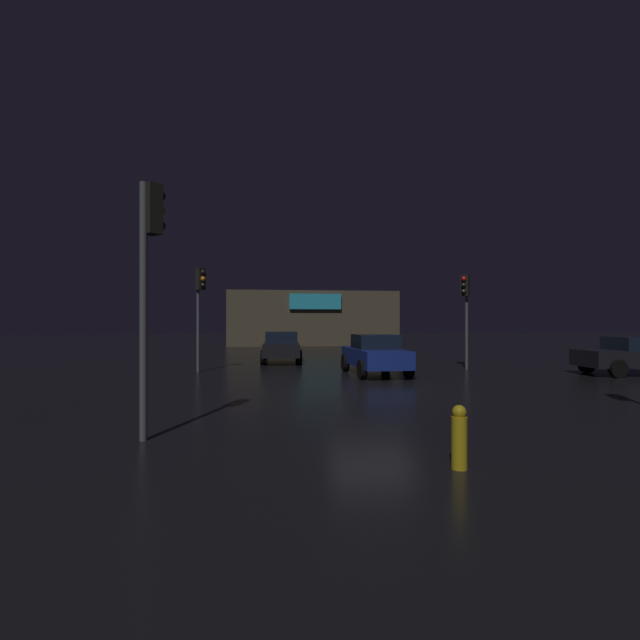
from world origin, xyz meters
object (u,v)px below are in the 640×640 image
(car_near, at_px, (375,354))
(fire_hydrant, at_px, (459,437))
(car_far, at_px, (638,355))
(store_building, at_px, (309,319))
(traffic_signal_opposite, at_px, (149,254))
(traffic_signal_main, at_px, (200,295))
(car_crossing, at_px, (281,346))
(traffic_signal_cross_left, at_px, (466,299))

(car_near, height_order, fire_hydrant, car_near)
(car_far, relative_size, fire_hydrant, 4.97)
(store_building, height_order, fire_hydrant, store_building)
(traffic_signal_opposite, xyz_separation_m, car_near, (6.36, 9.06, -2.47))
(traffic_signal_main, bearing_deg, car_crossing, 50.91)
(store_building, height_order, car_far, store_building)
(traffic_signal_cross_left, bearing_deg, traffic_signal_opposite, -135.71)
(traffic_signal_opposite, distance_m, car_far, 18.23)
(store_building, bearing_deg, car_crossing, -100.43)
(traffic_signal_opposite, bearing_deg, traffic_signal_main, 92.32)
(store_building, xyz_separation_m, car_far, (9.88, -26.01, -1.52))
(fire_hydrant, bearing_deg, traffic_signal_cross_left, 64.80)
(traffic_signal_cross_left, xyz_separation_m, car_far, (5.70, -2.71, -2.22))
(traffic_signal_opposite, bearing_deg, car_far, 25.15)
(traffic_signal_opposite, distance_m, traffic_signal_cross_left, 14.88)
(car_far, bearing_deg, traffic_signal_cross_left, 154.56)
(traffic_signal_main, xyz_separation_m, car_crossing, (3.50, 4.30, -2.32))
(car_near, distance_m, car_crossing, 6.91)
(car_crossing, bearing_deg, car_far, -29.29)
(store_building, relative_size, traffic_signal_cross_left, 3.52)
(car_far, bearing_deg, store_building, 110.79)
(car_near, distance_m, car_far, 10.08)
(car_far, bearing_deg, traffic_signal_opposite, -154.85)
(traffic_signal_opposite, bearing_deg, car_near, 54.94)
(store_building, height_order, traffic_signal_opposite, store_building)
(traffic_signal_cross_left, distance_m, car_far, 6.69)
(traffic_signal_main, bearing_deg, traffic_signal_cross_left, -2.28)
(car_far, xyz_separation_m, fire_hydrant, (-11.66, -9.95, -0.32))
(car_crossing, bearing_deg, fire_hydrant, -84.63)
(traffic_signal_main, xyz_separation_m, traffic_signal_opposite, (0.44, -10.83, 0.13))
(car_crossing, bearing_deg, traffic_signal_cross_left, -32.00)
(store_building, xyz_separation_m, traffic_signal_opposite, (-6.47, -33.69, 0.98))
(car_crossing, bearing_deg, traffic_signal_opposite, -101.42)
(traffic_signal_cross_left, bearing_deg, traffic_signal_main, 177.72)
(store_building, distance_m, car_far, 27.87)
(car_crossing, bearing_deg, store_building, 79.57)
(traffic_signal_main, xyz_separation_m, car_far, (16.79, -3.15, -2.37))
(store_building, height_order, traffic_signal_main, store_building)
(store_building, distance_m, car_crossing, 18.93)
(traffic_signal_cross_left, xyz_separation_m, car_near, (-4.29, -1.32, -2.20))
(traffic_signal_cross_left, xyz_separation_m, fire_hydrant, (-5.96, -12.66, -2.54))
(traffic_signal_main, bearing_deg, store_building, 73.18)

